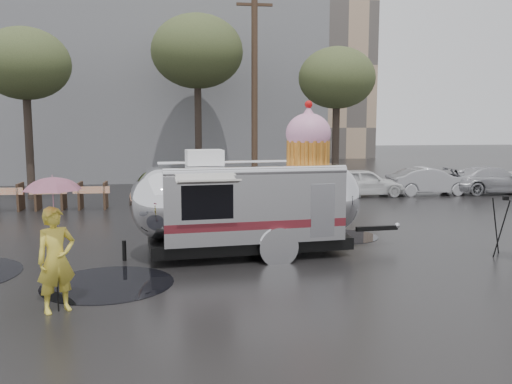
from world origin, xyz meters
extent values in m
plane|color=black|center=(0.00, 0.00, 0.00)|extent=(120.00, 120.00, 0.00)
cylinder|color=black|center=(0.26, 4.95, 0.01)|extent=(2.06, 2.06, 0.01)
cylinder|color=black|center=(3.66, 4.03, 0.01)|extent=(1.94, 1.94, 0.01)
cylinder|color=black|center=(-2.29, 0.33, 0.01)|extent=(2.59, 2.59, 0.01)
cube|color=slate|center=(-4.00, 24.00, 6.50)|extent=(22.00, 12.00, 13.00)
cylinder|color=#473323|center=(2.50, 14.00, 4.50)|extent=(0.28, 0.28, 9.00)
cube|color=#473323|center=(2.50, 14.00, 8.30)|extent=(1.60, 0.12, 0.12)
cylinder|color=#382D26|center=(-7.00, 13.00, 2.93)|extent=(0.32, 0.32, 5.85)
ellipsoid|color=#374322|center=(-7.00, 13.00, 5.52)|extent=(3.64, 3.64, 2.86)
cylinder|color=#382D26|center=(0.00, 15.00, 3.38)|extent=(0.32, 0.32, 6.75)
ellipsoid|color=#374322|center=(0.00, 15.00, 6.38)|extent=(4.20, 4.20, 3.30)
cylinder|color=#382D26|center=(6.00, 13.00, 2.70)|extent=(0.32, 0.32, 5.40)
ellipsoid|color=#374322|center=(6.00, 13.00, 5.10)|extent=(3.36, 3.36, 2.64)
cube|color=#473323|center=(-6.60, 10.00, 0.50)|extent=(0.08, 0.80, 1.00)
cube|color=#E5590C|center=(-7.05, 9.62, 0.75)|extent=(1.30, 0.04, 0.25)
cube|color=#473323|center=(-6.00, 10.00, 0.50)|extent=(0.08, 0.80, 1.00)
cube|color=#473323|center=(-5.10, 10.00, 0.50)|extent=(0.08, 0.80, 1.00)
cube|color=#E5590C|center=(-5.55, 9.62, 0.75)|extent=(1.30, 0.04, 0.25)
cube|color=#473323|center=(-4.50, 10.00, 0.50)|extent=(0.08, 0.80, 1.00)
cube|color=#473323|center=(-3.60, 10.00, 0.50)|extent=(0.08, 0.80, 1.00)
cube|color=#E5590C|center=(-4.05, 9.62, 0.75)|extent=(1.30, 0.04, 0.25)
imported|color=silver|center=(7.00, 12.00, 0.70)|extent=(4.00, 1.80, 1.40)
imported|color=#B2B2B7|center=(10.00, 12.00, 0.70)|extent=(4.00, 1.80, 1.40)
imported|color=#B2B2B7|center=(13.00, 12.00, 0.72)|extent=(4.20, 1.80, 1.44)
cube|color=silver|center=(0.77, 2.44, 1.33)|extent=(4.35, 2.56, 1.70)
ellipsoid|color=silver|center=(2.85, 2.64, 1.33)|extent=(1.62, 2.30, 1.70)
ellipsoid|color=silver|center=(-1.30, 2.24, 1.33)|extent=(1.62, 2.30, 1.70)
cube|color=black|center=(0.77, 2.44, 0.33)|extent=(4.89, 2.34, 0.28)
cylinder|color=black|center=(1.34, 1.51, 0.33)|extent=(0.68, 0.27, 0.66)
cylinder|color=black|center=(1.15, 3.45, 0.33)|extent=(0.68, 0.27, 0.66)
cylinder|color=silver|center=(1.35, 1.38, 0.38)|extent=(0.91, 0.18, 0.91)
cube|color=black|center=(4.16, 2.76, 0.47)|extent=(1.14, 0.22, 0.11)
sphere|color=silver|center=(4.73, 2.82, 0.52)|extent=(0.17, 0.17, 0.15)
cylinder|color=black|center=(-2.15, 2.16, 0.24)|extent=(0.10, 0.10, 0.47)
cube|color=#5A171E|center=(0.88, 1.36, 0.90)|extent=(4.15, 0.43, 0.19)
cube|color=#5A171E|center=(0.67, 3.52, 0.90)|extent=(4.15, 0.43, 0.19)
cube|color=black|center=(-0.25, 1.24, 1.47)|extent=(1.13, 0.14, 0.76)
cube|color=beige|center=(-0.23, 1.01, 1.94)|extent=(1.36, 0.59, 0.14)
cube|color=silver|center=(2.39, 1.49, 1.18)|extent=(0.57, 0.08, 1.23)
cube|color=white|center=(-0.26, 2.34, 2.37)|extent=(0.91, 0.69, 0.36)
cylinder|color=orange|center=(2.28, 2.58, 2.46)|extent=(1.07, 1.07, 0.57)
ellipsoid|color=#DB98BA|center=(2.28, 2.58, 2.92)|extent=(1.20, 1.20, 0.98)
cone|color=#DB98BA|center=(2.28, 2.58, 3.41)|extent=(0.52, 0.52, 0.38)
sphere|color=red|center=(2.28, 2.58, 3.62)|extent=(0.21, 0.21, 0.19)
imported|color=gold|center=(-2.91, -1.15, 0.90)|extent=(0.78, 0.71, 1.80)
imported|color=pink|center=(-2.91, -1.15, 1.94)|extent=(1.15, 1.15, 0.78)
cylinder|color=black|center=(-2.91, -1.15, 0.83)|extent=(0.02, 0.02, 1.65)
cylinder|color=black|center=(6.73, 1.60, 0.69)|extent=(0.32, 0.11, 1.40)
cylinder|color=black|center=(6.62, 1.18, 0.69)|extent=(0.24, 0.24, 1.40)
cube|color=black|center=(6.80, 1.36, 1.40)|extent=(0.14, 0.13, 0.10)
camera|label=1|loc=(-0.80, -10.39, 3.20)|focal=38.00mm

